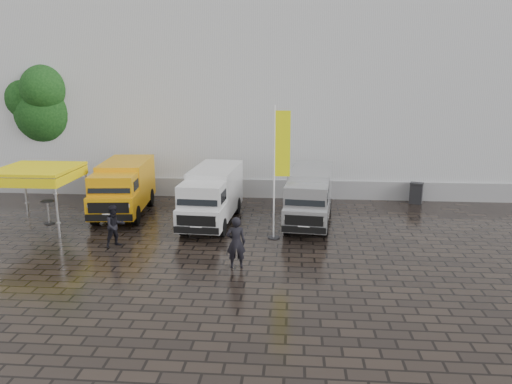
% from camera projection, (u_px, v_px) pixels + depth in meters
% --- Properties ---
extents(ground, '(120.00, 120.00, 0.00)m').
position_uv_depth(ground, '(265.00, 248.00, 19.49)').
color(ground, black).
rests_on(ground, ground).
extents(exhibition_hall, '(44.00, 16.00, 12.00)m').
position_uv_depth(exhibition_hall, '(310.00, 82.00, 33.42)').
color(exhibition_hall, silver).
rests_on(exhibition_hall, ground).
extents(hall_plinth, '(44.00, 0.15, 1.00)m').
position_uv_depth(hall_plinth, '(311.00, 189.00, 26.92)').
color(hall_plinth, gray).
rests_on(hall_plinth, ground).
extents(van_yellow, '(2.56, 5.52, 2.47)m').
position_uv_depth(van_yellow, '(123.00, 189.00, 23.83)').
color(van_yellow, orange).
rests_on(van_yellow, ground).
extents(van_white, '(2.21, 5.72, 2.43)m').
position_uv_depth(van_white, '(212.00, 197.00, 22.40)').
color(van_white, silver).
rests_on(van_white, ground).
extents(van_silver, '(2.37, 5.62, 2.37)m').
position_uv_depth(van_silver, '(310.00, 198.00, 22.43)').
color(van_silver, '#A6A8AB').
rests_on(van_silver, ground).
extents(canopy_tent, '(3.20, 3.20, 2.66)m').
position_uv_depth(canopy_tent, '(37.00, 171.00, 21.64)').
color(canopy_tent, silver).
rests_on(canopy_tent, ground).
extents(flagpole, '(0.88, 0.50, 5.45)m').
position_uv_depth(flagpole, '(279.00, 165.00, 19.92)').
color(flagpole, black).
rests_on(flagpole, ground).
extents(tree, '(4.11, 4.17, 7.38)m').
position_uv_depth(tree, '(51.00, 107.00, 28.54)').
color(tree, black).
rests_on(tree, ground).
extents(cocktail_table, '(0.60, 0.60, 1.07)m').
position_uv_depth(cocktail_table, '(49.00, 212.00, 22.46)').
color(cocktail_table, black).
rests_on(cocktail_table, ground).
extents(wheelie_bin, '(0.83, 0.83, 1.09)m').
position_uv_depth(wheelie_bin, '(416.00, 193.00, 25.97)').
color(wheelie_bin, black).
rests_on(wheelie_bin, ground).
extents(person_front, '(0.73, 0.53, 1.85)m').
position_uv_depth(person_front, '(236.00, 243.00, 17.33)').
color(person_front, black).
rests_on(person_front, ground).
extents(person_tent, '(1.02, 1.02, 1.67)m').
position_uv_depth(person_tent, '(115.00, 226.00, 19.48)').
color(person_tent, black).
rests_on(person_tent, ground).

